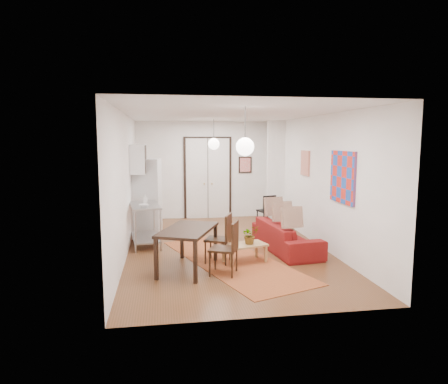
{
  "coord_description": "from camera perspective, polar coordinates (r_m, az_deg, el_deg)",
  "views": [
    {
      "loc": [
        -1.34,
        -8.43,
        2.37
      ],
      "look_at": [
        -0.05,
        -0.06,
        1.25
      ],
      "focal_mm": 32.0,
      "sensor_mm": 36.0,
      "label": 1
    }
  ],
  "objects": [
    {
      "name": "dining_chair_far",
      "position": [
        7.14,
        -0.2,
        -7.22
      ],
      "size": [
        0.59,
        0.71,
        0.95
      ],
      "rotation": [
        0.0,
        0.0,
        -1.96
      ],
      "color": "#341F10",
      "rests_on": "floor"
    },
    {
      "name": "double_doors",
      "position": [
        12.02,
        -2.34,
        1.94
      ],
      "size": [
        1.44,
        0.06,
        2.5
      ],
      "primitive_type": "cube",
      "color": "silver",
      "rests_on": "wall_back"
    },
    {
      "name": "sofa",
      "position": [
        8.72,
        8.86,
        -6.26
      ],
      "size": [
        1.05,
        2.17,
        0.61
      ],
      "primitive_type": "imported",
      "rotation": [
        0.0,
        0.0,
        1.69
      ],
      "color": "maroon",
      "rests_on": "floor"
    },
    {
      "name": "pendant_front",
      "position": [
        6.57,
        3.02,
        6.49
      ],
      "size": [
        0.3,
        0.3,
        0.8
      ],
      "color": "silver",
      "rests_on": "ceiling"
    },
    {
      "name": "wall_front",
      "position": [
        5.2,
        6.34,
        -2.71
      ],
      "size": [
        4.2,
        0.02,
        2.9
      ],
      "primitive_type": "cube",
      "color": "white",
      "rests_on": "floor"
    },
    {
      "name": "dining_chair_near",
      "position": [
        7.81,
        -0.97,
        -5.93
      ],
      "size": [
        0.59,
        0.71,
        0.95
      ],
      "rotation": [
        0.0,
        0.0,
        -1.96
      ],
      "color": "#341F10",
      "rests_on": "floor"
    },
    {
      "name": "poster_back",
      "position": [
        12.19,
        3.04,
        3.9
      ],
      "size": [
        0.4,
        0.03,
        0.5
      ],
      "primitive_type": "cube",
      "color": "red",
      "rests_on": "wall_back"
    },
    {
      "name": "black_side_chair",
      "position": [
        11.08,
        5.9,
        -2.19
      ],
      "size": [
        0.5,
        0.51,
        0.87
      ],
      "rotation": [
        0.0,
        0.0,
        3.45
      ],
      "color": "black",
      "rests_on": "floor"
    },
    {
      "name": "fridge",
      "position": [
        10.22,
        -10.97,
        -0.62
      ],
      "size": [
        0.75,
        0.75,
        1.89
      ],
      "primitive_type": "cube",
      "rotation": [
        0.0,
        0.0,
        -0.14
      ],
      "color": "silver",
      "rests_on": "floor"
    },
    {
      "name": "pendant_back",
      "position": [
        10.52,
        -1.47,
        6.88
      ],
      "size": [
        0.3,
        0.3,
        0.8
      ],
      "color": "silver",
      "rests_on": "ceiling"
    },
    {
      "name": "coffee_table",
      "position": [
        7.78,
        2.98,
        -7.78
      ],
      "size": [
        0.92,
        0.67,
        0.37
      ],
      "rotation": [
        0.0,
        0.0,
        0.28
      ],
      "color": "tan",
      "rests_on": "floor"
    },
    {
      "name": "painting_abstract",
      "position": [
        9.86,
        11.53,
        4.07
      ],
      "size": [
        0.05,
        0.5,
        0.6
      ],
      "primitive_type": "cube",
      "color": "beige",
      "rests_on": "wall_right"
    },
    {
      "name": "wall_left",
      "position": [
        8.52,
        -13.84,
        1.11
      ],
      "size": [
        0.02,
        7.0,
        2.9
      ],
      "primitive_type": "cube",
      "color": "white",
      "rests_on": "floor"
    },
    {
      "name": "kilim_rug",
      "position": [
        7.97,
        1.2,
        -9.74
      ],
      "size": [
        2.66,
        4.12,
        0.01
      ],
      "primitive_type": "cube",
      "rotation": [
        0.0,
        0.0,
        0.34
      ],
      "color": "#AC582B",
      "rests_on": "floor"
    },
    {
      "name": "ceiling",
      "position": [
        8.56,
        0.26,
        11.08
      ],
      "size": [
        4.2,
        7.0,
        0.02
      ],
      "primitive_type": "cube",
      "color": "silver",
      "rests_on": "wall_back"
    },
    {
      "name": "potted_plant",
      "position": [
        7.74,
        3.72,
        -6.12
      ],
      "size": [
        0.36,
        0.39,
        0.36
      ],
      "primitive_type": "imported",
      "rotation": [
        0.0,
        0.0,
        0.28
      ],
      "color": "#33692F",
      "rests_on": "coffee_table"
    },
    {
      "name": "print_left",
      "position": [
        10.47,
        -12.81,
        5.04
      ],
      "size": [
        0.03,
        0.44,
        0.54
      ],
      "primitive_type": "cube",
      "color": "#A46644",
      "rests_on": "wall_left"
    },
    {
      "name": "kitchen_counter",
      "position": [
        9.11,
        -11.21,
        -3.78
      ],
      "size": [
        0.77,
        1.29,
        0.93
      ],
      "rotation": [
        0.0,
        0.0,
        0.14
      ],
      "color": "#B0B3B4",
      "rests_on": "floor"
    },
    {
      "name": "dining_table",
      "position": [
        7.29,
        -5.19,
        -5.87
      ],
      "size": [
        1.26,
        1.59,
        0.77
      ],
      "rotation": [
        0.0,
        0.0,
        -0.39
      ],
      "color": "black",
      "rests_on": "floor"
    },
    {
      "name": "floor",
      "position": [
        8.86,
        0.25,
        -7.98
      ],
      "size": [
        7.0,
        7.0,
        0.0
      ],
      "primitive_type": "plane",
      "color": "brown",
      "rests_on": "ground"
    },
    {
      "name": "bowl",
      "position": [
        8.75,
        -11.34,
        -1.88
      ],
      "size": [
        0.28,
        0.28,
        0.05
      ],
      "primitive_type": "imported",
      "rotation": [
        0.0,
        0.0,
        0.35
      ],
      "color": "beige",
      "rests_on": "kitchen_counter"
    },
    {
      "name": "wall_right",
      "position": [
        9.16,
        13.35,
        1.56
      ],
      "size": [
        0.02,
        7.0,
        2.9
      ],
      "primitive_type": "cube",
      "color": "white",
      "rests_on": "floor"
    },
    {
      "name": "stub_partition",
      "position": [
        11.48,
        7.4,
        2.87
      ],
      "size": [
        0.5,
        0.1,
        2.9
      ],
      "primitive_type": "cube",
      "color": "white",
      "rests_on": "floor"
    },
    {
      "name": "soap_bottle",
      "position": [
        9.28,
        -11.21,
        -0.91
      ],
      "size": [
        0.11,
        0.11,
        0.19
      ],
      "primitive_type": "imported",
      "rotation": [
        0.0,
        0.0,
        0.35
      ],
      "color": "teal",
      "rests_on": "kitchen_counter"
    },
    {
      "name": "wall_cabinet",
      "position": [
        9.96,
        -12.14,
        4.66
      ],
      "size": [
        0.35,
        1.0,
        0.7
      ],
      "primitive_type": "cube",
      "color": "white",
      "rests_on": "wall_left"
    },
    {
      "name": "wall_back",
      "position": [
        12.05,
        -2.37,
        3.14
      ],
      "size": [
        4.2,
        0.02,
        2.9
      ],
      "primitive_type": "cube",
      "color": "white",
      "rests_on": "floor"
    },
    {
      "name": "painting_popart",
      "position": [
        7.99,
        16.59,
        2.05
      ],
      "size": [
        0.05,
        1.0,
        1.0
      ],
      "primitive_type": "cube",
      "color": "red",
      "rests_on": "wall_right"
    }
  ]
}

